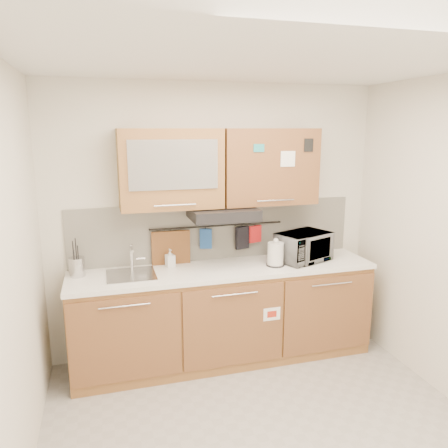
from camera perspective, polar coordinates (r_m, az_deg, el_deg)
floor at (r=3.50m, az=6.08°, el=-26.29°), size 3.20×3.20×0.00m
ceiling at (r=2.76m, az=7.39°, el=21.03°), size 3.20×3.20×0.00m
wall_back at (r=4.25m, az=-1.05°, el=0.43°), size 3.20×0.00×3.20m
wall_left at (r=2.72m, az=-26.61°, el=-7.86°), size 0.00×3.00×3.00m
base_cabinet at (r=4.25m, az=0.09°, el=-12.31°), size 2.80×0.64×0.88m
countertop at (r=4.06m, az=0.10°, el=-5.97°), size 2.82×0.62×0.04m
backsplash at (r=4.26m, az=-1.00°, el=-0.92°), size 2.80×0.02×0.56m
upper_cabinets at (r=4.00m, az=-0.49°, el=7.38°), size 1.82×0.37×0.70m
range_hood at (r=3.99m, az=-0.14°, el=1.40°), size 0.60×0.46×0.10m
sink at (r=3.94m, az=-12.02°, el=-6.49°), size 0.42×0.40×0.26m
utensil_rail at (r=4.21m, az=-0.87°, el=-0.24°), size 1.30×0.02×0.02m
utensil_crock at (r=4.01m, az=-18.65°, el=-5.30°), size 0.16×0.16×0.34m
kettle at (r=4.11m, az=6.75°, el=-4.00°), size 0.19×0.18×0.26m
toaster at (r=4.25m, az=10.79°, el=-3.54°), size 0.33×0.27×0.22m
microwave at (r=4.30m, az=10.32°, el=-2.94°), size 0.59×0.50×0.28m
soap_bottle at (r=4.08m, az=-7.06°, el=-4.43°), size 0.09×0.09×0.17m
cutting_board at (r=4.16m, az=-6.92°, el=-3.93°), size 0.36×0.04×0.45m
oven_mitt at (r=4.19m, az=-2.39°, el=-1.93°), size 0.12×0.06×0.19m
dark_pouch at (r=4.29m, az=2.40°, el=-1.79°), size 0.15×0.08×0.22m
pot_holder at (r=4.33m, az=4.11°, el=-1.31°), size 0.14×0.06×0.17m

